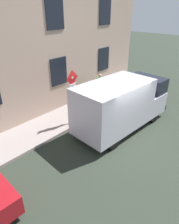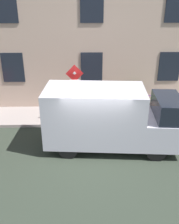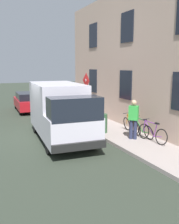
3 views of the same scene
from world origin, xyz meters
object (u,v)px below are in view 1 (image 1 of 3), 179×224
Objects in this scene: sign_post_stacked at (73,93)px; litter_bin at (92,104)px; bicycle_green at (92,93)px; pedestrian at (100,86)px; bicycle_orange at (84,97)px; bicycle_purple at (100,90)px; delivery_van at (121,104)px.

sign_post_stacked is 2.98× the size of litter_bin.
pedestrian reaches higher than bicycle_green.
bicycle_green is 0.77m from bicycle_orange.
pedestrian is 1.74m from litter_bin.
sign_post_stacked is at bearing 24.53° from bicycle_green.
litter_bin reaches higher than bicycle_orange.
litter_bin is (0.15, -1.61, -1.23)m from sign_post_stacked.
pedestrian is 1.91× the size of litter_bin.
bicycle_purple is 2.49m from litter_bin.
bicycle_purple is 0.77m from bicycle_green.
delivery_van reaches higher than pedestrian.
sign_post_stacked reaches higher than delivery_van.
pedestrian is (2.74, -1.73, -0.26)m from delivery_van.
bicycle_orange is (0.00, 0.77, 0.00)m from bicycle_green.
sign_post_stacked is at bearing 38.00° from bicycle_orange.
pedestrian is at bearing 156.36° from bicycle_orange.
bicycle_purple is 1.54m from bicycle_orange.
delivery_van is at bearing 63.86° from bicycle_green.
bicycle_green is at bearing 67.85° from delivery_van.
sign_post_stacked is 3.33m from pedestrian.
bicycle_orange is at bearing -27.36° from litter_bin.
litter_bin is (-1.22, 1.40, 0.08)m from bicycle_green.
sign_post_stacked reaches higher than bicycle_orange.
bicycle_purple is at bearing -95.40° from pedestrian.
delivery_van is 3.18× the size of bicycle_orange.
bicycle_purple and bicycle_orange have the same top height.
pedestrian reaches higher than litter_bin.
pedestrian reaches higher than bicycle_orange.
delivery_van is at bearing 174.20° from litter_bin.
bicycle_green is 0.99× the size of pedestrian.
litter_bin is at bearing 88.30° from delivery_van.
pedestrian is at bearing 61.93° from delivery_van.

